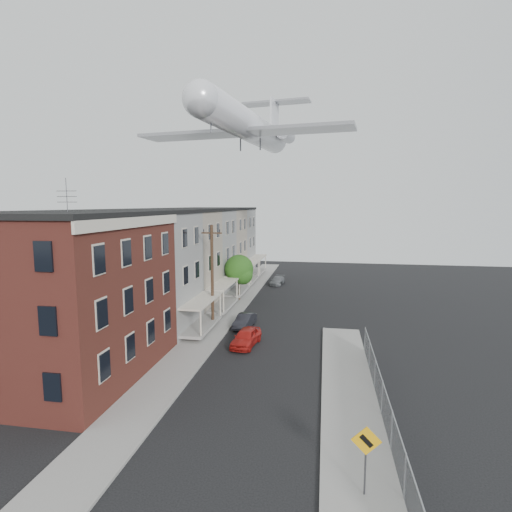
{
  "coord_description": "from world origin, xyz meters",
  "views": [
    {
      "loc": [
        3.96,
        -14.93,
        10.7
      ],
      "look_at": [
        -0.22,
        9.21,
        7.55
      ],
      "focal_mm": 28.0,
      "sensor_mm": 36.0,
      "label": 1
    }
  ],
  "objects_px": {
    "car_near": "(246,337)",
    "street_tree": "(240,270)",
    "warning_sign": "(366,450)",
    "car_mid": "(245,321)",
    "car_far": "(277,281)",
    "airplane": "(249,126)",
    "utility_pole": "(212,275)"
  },
  "relations": [
    {
      "from": "car_far",
      "to": "car_near",
      "type": "bearing_deg",
      "value": -82.11
    },
    {
      "from": "street_tree",
      "to": "airplane",
      "type": "distance_m",
      "value": 15.34
    },
    {
      "from": "car_far",
      "to": "airplane",
      "type": "height_order",
      "value": "airplane"
    },
    {
      "from": "car_near",
      "to": "car_mid",
      "type": "distance_m",
      "value": 4.62
    },
    {
      "from": "car_far",
      "to": "warning_sign",
      "type": "bearing_deg",
      "value": -71.72
    },
    {
      "from": "car_mid",
      "to": "warning_sign",
      "type": "bearing_deg",
      "value": -59.32
    },
    {
      "from": "car_near",
      "to": "car_far",
      "type": "height_order",
      "value": "car_near"
    },
    {
      "from": "utility_pole",
      "to": "car_far",
      "type": "xyz_separation_m",
      "value": [
        3.36,
        19.72,
        -4.13
      ]
    },
    {
      "from": "warning_sign",
      "to": "car_mid",
      "type": "distance_m",
      "value": 21.2
    },
    {
      "from": "utility_pole",
      "to": "car_far",
      "type": "distance_m",
      "value": 20.42
    },
    {
      "from": "street_tree",
      "to": "car_mid",
      "type": "bearing_deg",
      "value": -75.63
    },
    {
      "from": "warning_sign",
      "to": "car_mid",
      "type": "xyz_separation_m",
      "value": [
        -8.43,
        19.41,
        -1.3
      ]
    },
    {
      "from": "car_mid",
      "to": "car_far",
      "type": "relative_size",
      "value": 0.95
    },
    {
      "from": "car_far",
      "to": "airplane",
      "type": "relative_size",
      "value": 0.15
    },
    {
      "from": "street_tree",
      "to": "car_near",
      "type": "distance_m",
      "value": 14.73
    },
    {
      "from": "utility_pole",
      "to": "airplane",
      "type": "distance_m",
      "value": 16.39
    },
    {
      "from": "utility_pole",
      "to": "warning_sign",
      "type": "bearing_deg",
      "value": -59.52
    },
    {
      "from": "airplane",
      "to": "car_mid",
      "type": "bearing_deg",
      "value": -82.37
    },
    {
      "from": "warning_sign",
      "to": "car_near",
      "type": "relative_size",
      "value": 0.72
    },
    {
      "from": "airplane",
      "to": "warning_sign",
      "type": "bearing_deg",
      "value": -70.89
    },
    {
      "from": "warning_sign",
      "to": "utility_pole",
      "type": "bearing_deg",
      "value": 120.48
    },
    {
      "from": "warning_sign",
      "to": "car_near",
      "type": "bearing_deg",
      "value": 116.4
    },
    {
      "from": "airplane",
      "to": "street_tree",
      "type": "bearing_deg",
      "value": 131.81
    },
    {
      "from": "car_mid",
      "to": "car_far",
      "type": "xyz_separation_m",
      "value": [
        0.59,
        19.33,
        -0.04
      ]
    },
    {
      "from": "car_mid",
      "to": "car_far",
      "type": "bearing_deg",
      "value": 95.45
    },
    {
      "from": "car_mid",
      "to": "car_far",
      "type": "height_order",
      "value": "car_mid"
    },
    {
      "from": "utility_pole",
      "to": "street_tree",
      "type": "bearing_deg",
      "value": 88.11
    },
    {
      "from": "car_near",
      "to": "street_tree",
      "type": "bearing_deg",
      "value": 111.61
    },
    {
      "from": "warning_sign",
      "to": "street_tree",
      "type": "height_order",
      "value": "street_tree"
    },
    {
      "from": "street_tree",
      "to": "warning_sign",
      "type": "bearing_deg",
      "value": -69.42
    },
    {
      "from": "airplane",
      "to": "utility_pole",
      "type": "bearing_deg",
      "value": -101.45
    },
    {
      "from": "street_tree",
      "to": "car_far",
      "type": "relative_size",
      "value": 1.39
    }
  ]
}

